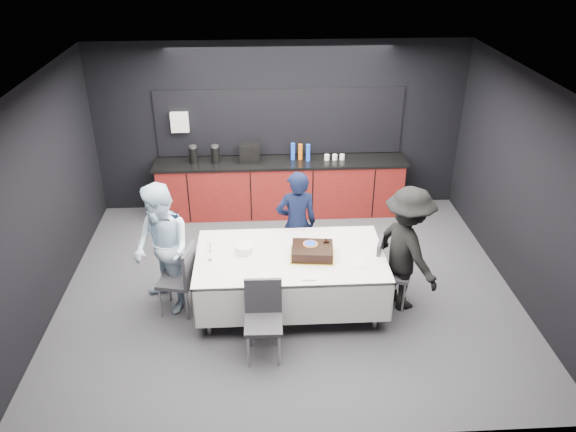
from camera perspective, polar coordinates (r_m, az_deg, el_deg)
The scene contains 18 objects.
ground at distance 7.68m, azimuth 0.04°, elevation -7.27°, with size 6.00×6.00×0.00m, color #3D3E42.
room_shell at distance 6.77m, azimuth 0.05°, elevation 5.64°, with size 6.04×5.04×2.82m.
kitchenette at distance 9.32m, azimuth -0.82°, elevation 3.40°, with size 4.10×0.64×2.05m.
party_table at distance 6.99m, azimuth 0.23°, elevation -4.90°, with size 2.32×1.32×0.78m.
cake_assembly at distance 6.86m, azimuth 2.50°, elevation -3.57°, with size 0.58×0.49×0.17m.
plate_stack at distance 6.94m, azimuth -4.52°, elevation -3.37°, with size 0.21×0.21×0.10m, color white.
loose_plate_near at distance 6.53m, azimuth -2.18°, elevation -6.03°, with size 0.19×0.19×0.01m, color white.
loose_plate_right_a at distance 7.16m, azimuth 6.89°, elevation -2.88°, with size 0.18×0.18×0.01m, color white.
loose_plate_right_b at distance 6.78m, azimuth 7.16°, elevation -4.83°, with size 0.21×0.21×0.01m, color white.
loose_plate_far at distance 7.33m, azimuth -0.30°, elevation -1.87°, with size 0.21×0.21×0.01m, color white.
fork_pile at distance 6.47m, azimuth 2.12°, elevation -6.32°, with size 0.15×0.09×0.02m, color white.
champagne_flute at distance 6.79m, azimuth -8.02°, elevation -3.33°, with size 0.06×0.06×0.22m.
chair_left at distance 7.09m, azimuth -10.73°, elevation -5.94°, with size 0.50×0.50×0.92m.
chair_right at distance 7.25m, azimuth 10.07°, elevation -5.02°, with size 0.54×0.54×0.92m.
chair_near at distance 6.36m, azimuth -2.52°, elevation -9.87°, with size 0.43×0.43×0.92m.
person_center at distance 7.58m, azimuth 0.86°, elevation -0.84°, with size 0.56×0.37×1.55m, color black.
person_left at distance 7.05m, azimuth -12.66°, elevation -3.33°, with size 0.83×0.64×1.70m, color silver.
person_right at distance 7.08m, azimuth 11.95°, elevation -3.32°, with size 1.06×0.61×1.65m, color black.
Camera 1 is at (-0.35, -6.24, 4.46)m, focal length 35.00 mm.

